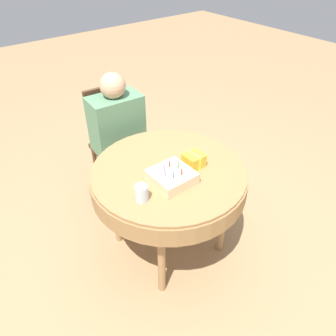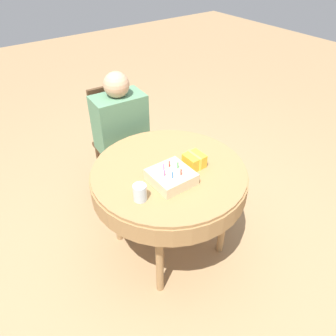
# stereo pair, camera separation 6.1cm
# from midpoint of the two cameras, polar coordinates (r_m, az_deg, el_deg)

# --- Properties ---
(ground_plane) EXTENTS (12.00, 12.00, 0.00)m
(ground_plane) POSITION_cam_midpoint_polar(r_m,az_deg,el_deg) (2.62, 0.82, -13.03)
(ground_plane) COLOR #A37F56
(dining_table) EXTENTS (1.03, 1.03, 0.73)m
(dining_table) POSITION_cam_midpoint_polar(r_m,az_deg,el_deg) (2.17, 0.97, -2.10)
(dining_table) COLOR #9E7547
(dining_table) RESTS_ON ground_plane
(chair) EXTENTS (0.42, 0.42, 0.95)m
(chair) POSITION_cam_midpoint_polar(r_m,az_deg,el_deg) (2.86, -8.03, 5.16)
(chair) COLOR #4C331E
(chair) RESTS_ON ground_plane
(person) EXTENTS (0.43, 0.37, 1.12)m
(person) POSITION_cam_midpoint_polar(r_m,az_deg,el_deg) (2.70, -7.48, 7.40)
(person) COLOR tan
(person) RESTS_ON ground_plane
(birthday_cake) EXTENTS (0.24, 0.24, 0.12)m
(birthday_cake) POSITION_cam_midpoint_polar(r_m,az_deg,el_deg) (1.99, 1.44, -1.55)
(birthday_cake) COLOR beige
(birthday_cake) RESTS_ON dining_table
(drinking_glass) EXTENTS (0.08, 0.08, 0.10)m
(drinking_glass) POSITION_cam_midpoint_polar(r_m,az_deg,el_deg) (1.86, -3.97, -4.30)
(drinking_glass) COLOR silver
(drinking_glass) RESTS_ON dining_table
(gift_box) EXTENTS (0.12, 0.12, 0.09)m
(gift_box) POSITION_cam_midpoint_polar(r_m,az_deg,el_deg) (2.12, 5.43, 1.28)
(gift_box) COLOR gold
(gift_box) RESTS_ON dining_table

